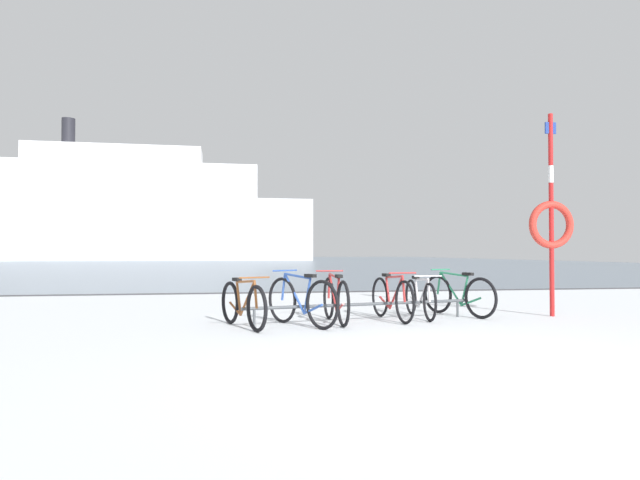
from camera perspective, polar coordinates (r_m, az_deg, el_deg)
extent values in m
cube|color=silver|center=(4.50, 20.89, -16.08)|extent=(80.00, 22.00, 0.08)
cube|color=slate|center=(69.80, -7.57, -2.24)|extent=(80.00, 110.00, 0.08)
cube|color=#47474C|center=(14.96, -0.95, -5.65)|extent=(80.00, 0.50, 0.05)
cylinder|color=#4C5156|center=(8.66, 4.65, -6.82)|extent=(3.91, 0.87, 0.05)
cylinder|color=#4C5156|center=(8.06, -7.01, -8.23)|extent=(0.04, 0.04, 0.28)
cylinder|color=#4C5156|center=(9.59, 14.42, -7.09)|extent=(0.04, 0.04, 0.28)
torus|color=black|center=(7.57, -6.75, -7.24)|extent=(0.29, 0.63, 0.66)
torus|color=black|center=(8.51, -9.54, -6.57)|extent=(0.29, 0.63, 0.66)
cylinder|color=brown|center=(7.86, -7.73, -6.18)|extent=(0.23, 0.51, 0.55)
cylinder|color=brown|center=(8.17, -8.63, -6.15)|extent=(0.10, 0.19, 0.49)
cylinder|color=brown|center=(7.92, -7.94, -4.40)|extent=(0.27, 0.63, 0.08)
cylinder|color=brown|center=(8.32, -9.00, -7.21)|extent=(0.19, 0.43, 0.18)
cylinder|color=brown|center=(7.59, -6.86, -5.80)|extent=(0.07, 0.12, 0.38)
cube|color=black|center=(8.22, -8.82, -4.16)|extent=(0.15, 0.22, 0.05)
cylinder|color=brown|center=(7.61, -6.97, -3.98)|extent=(0.44, 0.19, 0.02)
torus|color=black|center=(8.52, -4.05, -6.39)|extent=(0.41, 0.64, 0.72)
torus|color=black|center=(7.75, 0.22, -6.90)|extent=(0.41, 0.64, 0.72)
cylinder|color=#3359B2|center=(8.25, -2.75, -5.66)|extent=(0.29, 0.46, 0.60)
cylinder|color=#3359B2|center=(8.01, -1.36, -5.98)|extent=(0.12, 0.17, 0.54)
cylinder|color=#3359B2|center=(8.18, -2.43, -3.85)|extent=(0.36, 0.57, 0.09)
cylinder|color=#3359B2|center=(7.92, -0.75, -7.36)|extent=(0.25, 0.39, 0.19)
cylinder|color=#3359B2|center=(8.47, -3.90, -5.00)|extent=(0.09, 0.11, 0.42)
cube|color=black|center=(7.93, -1.03, -3.82)|extent=(0.17, 0.21, 0.05)
cylinder|color=#3359B2|center=(8.43, -3.75, -3.26)|extent=(0.41, 0.26, 0.02)
torus|color=black|center=(8.99, 0.92, -6.19)|extent=(0.07, 0.70, 0.70)
torus|color=black|center=(8.02, 2.48, -6.78)|extent=(0.07, 0.70, 0.70)
cylinder|color=#B22D2D|center=(8.67, 1.39, -5.55)|extent=(0.06, 0.53, 0.59)
cylinder|color=#B22D2D|center=(8.35, 1.90, -5.87)|extent=(0.04, 0.19, 0.52)
cylinder|color=#B22D2D|center=(8.58, 1.50, -3.87)|extent=(0.06, 0.66, 0.08)
cylinder|color=#B22D2D|center=(8.24, 2.12, -7.18)|extent=(0.05, 0.44, 0.19)
cylinder|color=#B22D2D|center=(8.94, 0.98, -4.91)|extent=(0.04, 0.11, 0.41)
cube|color=black|center=(8.26, 2.02, -3.86)|extent=(0.09, 0.20, 0.05)
cylinder|color=#B22D2D|center=(8.89, 1.03, -3.30)|extent=(0.46, 0.04, 0.02)
torus|color=black|center=(8.45, 9.00, -6.54)|extent=(0.12, 0.68, 0.68)
torus|color=black|center=(9.37, 6.40, -6.03)|extent=(0.12, 0.68, 0.68)
cylinder|color=#B22D2D|center=(8.74, 8.09, -5.57)|extent=(0.10, 0.53, 0.57)
cylinder|color=#B22D2D|center=(9.04, 7.24, -5.58)|extent=(0.06, 0.19, 0.51)
cylinder|color=#B22D2D|center=(8.79, 7.89, -3.90)|extent=(0.11, 0.65, 0.08)
cylinder|color=#B22D2D|center=(9.18, 6.91, -6.61)|extent=(0.09, 0.44, 0.19)
cylinder|color=#B22D2D|center=(8.47, 8.89, -5.18)|extent=(0.05, 0.11, 0.40)
cube|color=black|center=(9.09, 7.05, -3.71)|extent=(0.10, 0.21, 0.05)
cylinder|color=#B22D2D|center=(8.49, 8.78, -3.49)|extent=(0.46, 0.08, 0.02)
torus|color=black|center=(8.81, 11.59, -6.49)|extent=(0.07, 0.63, 0.63)
torus|color=black|center=(9.81, 9.64, -5.96)|extent=(0.07, 0.63, 0.63)
cylinder|color=silver|center=(9.12, 10.91, -5.61)|extent=(0.06, 0.55, 0.53)
cylinder|color=silver|center=(9.45, 10.27, -5.60)|extent=(0.04, 0.19, 0.47)
cylinder|color=silver|center=(9.18, 10.75, -4.14)|extent=(0.07, 0.69, 0.08)
cylinder|color=silver|center=(9.60, 10.02, -6.49)|extent=(0.06, 0.46, 0.18)
cylinder|color=silver|center=(8.83, 11.50, -5.29)|extent=(0.04, 0.12, 0.37)
cube|color=black|center=(9.51, 10.13, -3.94)|extent=(0.09, 0.20, 0.05)
cylinder|color=silver|center=(8.86, 11.42, -3.78)|extent=(0.46, 0.04, 0.02)
torus|color=black|center=(10.08, 12.39, -5.64)|extent=(0.32, 0.66, 0.69)
torus|color=black|center=(9.39, 16.71, -5.93)|extent=(0.32, 0.66, 0.69)
cylinder|color=#2D8C60|center=(9.84, 13.72, -5.02)|extent=(0.24, 0.50, 0.58)
cylinder|color=#2D8C60|center=(9.62, 15.12, -5.24)|extent=(0.10, 0.18, 0.52)
cylinder|color=#2D8C60|center=(9.77, 14.03, -3.55)|extent=(0.29, 0.62, 0.08)
cylinder|color=#2D8C60|center=(9.54, 15.74, -6.34)|extent=(0.20, 0.42, 0.19)
cylinder|color=#2D8C60|center=(10.04, 12.54, -4.50)|extent=(0.08, 0.12, 0.41)
cube|color=black|center=(9.55, 15.44, -3.50)|extent=(0.15, 0.22, 0.05)
cylinder|color=#2D8C60|center=(10.00, 12.68, -3.08)|extent=(0.43, 0.20, 0.02)
cylinder|color=red|center=(10.19, 23.37, 2.49)|extent=(0.08, 0.08, 3.54)
cylinder|color=white|center=(10.26, 23.33, 6.44)|extent=(0.09, 0.09, 0.30)
torus|color=red|center=(10.18, 23.38, 1.50)|extent=(0.84, 0.13, 0.84)
cube|color=navy|center=(10.40, 23.29, 10.87)|extent=(0.20, 0.03, 0.20)
cube|color=silver|center=(76.43, -19.91, 1.03)|extent=(49.47, 10.08, 8.25)
cube|color=white|center=(77.16, -20.78, 5.78)|extent=(37.12, 8.49, 4.53)
cube|color=white|center=(77.65, -20.76, 8.29)|extent=(22.30, 6.86, 2.31)
cylinder|color=#26262D|center=(79.54, -25.18, 10.30)|extent=(1.67, 1.67, 3.71)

